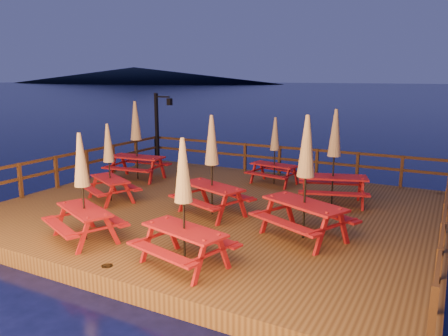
# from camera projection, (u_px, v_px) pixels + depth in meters

# --- Properties ---
(ground) EXTENTS (500.00, 500.00, 0.00)m
(ground) POSITION_uv_depth(u_px,v_px,m) (218.00, 220.00, 12.75)
(ground) COLOR black
(ground) RESTS_ON ground
(deck) EXTENTS (12.00, 10.00, 0.40)m
(deck) POSITION_uv_depth(u_px,v_px,m) (218.00, 213.00, 12.71)
(deck) COLOR #4A3017
(deck) RESTS_ON ground
(deck_piles) EXTENTS (11.44, 9.44, 1.40)m
(deck_piles) POSITION_uv_depth(u_px,v_px,m) (219.00, 229.00, 12.81)
(deck_piles) COLOR #361A11
(deck_piles) RESTS_ON ground
(railing) EXTENTS (11.80, 9.75, 1.10)m
(railing) POSITION_uv_depth(u_px,v_px,m) (245.00, 169.00, 14.04)
(railing) COLOR #361A11
(railing) RESTS_ON deck
(lamp_post) EXTENTS (0.85, 0.18, 3.00)m
(lamp_post) POSITION_uv_depth(u_px,v_px,m) (160.00, 122.00, 18.71)
(lamp_post) COLOR black
(lamp_post) RESTS_ON deck
(headland_left) EXTENTS (180.00, 84.00, 9.00)m
(headland_left) POSITION_uv_depth(u_px,v_px,m) (134.00, 75.00, 249.62)
(headland_left) COLOR black
(headland_left) RESTS_ON ground
(picnic_table_0) EXTENTS (1.84, 1.60, 2.34)m
(picnic_table_0) POSITION_uv_depth(u_px,v_px,m) (275.00, 150.00, 15.07)
(picnic_table_0) COLOR maroon
(picnic_table_0) RESTS_ON deck
(picnic_table_1) EXTENTS (2.07, 1.94, 2.34)m
(picnic_table_1) POSITION_uv_depth(u_px,v_px,m) (109.00, 161.00, 13.01)
(picnic_table_1) COLOR maroon
(picnic_table_1) RESTS_ON deck
(picnic_table_2) EXTENTS (2.35, 2.13, 2.80)m
(picnic_table_2) POSITION_uv_depth(u_px,v_px,m) (334.00, 156.00, 12.63)
(picnic_table_2) COLOR maroon
(picnic_table_2) RESTS_ON deck
(picnic_table_3) EXTENTS (2.10, 1.87, 2.57)m
(picnic_table_3) POSITION_uv_depth(u_px,v_px,m) (184.00, 201.00, 8.46)
(picnic_table_3) COLOR maroon
(picnic_table_3) RESTS_ON deck
(picnic_table_4) EXTENTS (2.16, 2.00, 2.49)m
(picnic_table_4) POSITION_uv_depth(u_px,v_px,m) (82.00, 185.00, 9.84)
(picnic_table_4) COLOR maroon
(picnic_table_4) RESTS_ON deck
(picnic_table_5) EXTENTS (2.31, 2.11, 2.71)m
(picnic_table_5) POSITION_uv_depth(u_px,v_px,m) (212.00, 164.00, 11.66)
(picnic_table_5) COLOR maroon
(picnic_table_5) RESTS_ON deck
(picnic_table_6) EXTENTS (2.51, 2.34, 2.87)m
(picnic_table_6) POSITION_uv_depth(u_px,v_px,m) (306.00, 176.00, 9.89)
(picnic_table_6) COLOR maroon
(picnic_table_6) RESTS_ON deck
(picnic_table_7) EXTENTS (2.14, 1.82, 2.84)m
(picnic_table_7) POSITION_uv_depth(u_px,v_px,m) (136.00, 139.00, 15.74)
(picnic_table_7) COLOR maroon
(picnic_table_7) RESTS_ON deck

